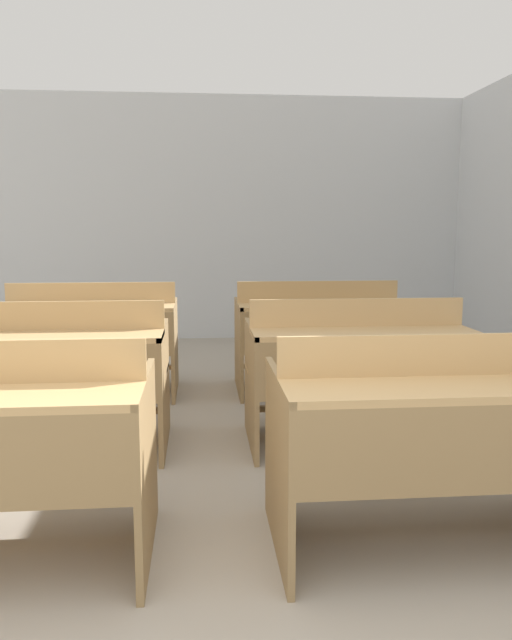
# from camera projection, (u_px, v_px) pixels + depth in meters

# --- Properties ---
(wall_back) EXTENTS (6.63, 0.06, 2.87)m
(wall_back) POSITION_uv_depth(u_px,v_px,m) (192.00, 219.00, 7.42)
(wall_back) COLOR silver
(wall_back) RESTS_ON ground_plane
(bench_front_right) EXTENTS (1.31, 0.76, 0.91)m
(bench_front_right) POSITION_uv_depth(u_px,v_px,m) (435.00, 434.00, 2.54)
(bench_front_right) COLOR #94754B
(bench_front_right) RESTS_ON ground_plane
(bench_second_left) EXTENTS (1.31, 0.76, 0.91)m
(bench_second_left) POSITION_uv_depth(u_px,v_px,m) (54.00, 371.00, 3.66)
(bench_second_left) COLOR #94764C
(bench_second_left) RESTS_ON ground_plane
(bench_second_right) EXTENTS (1.31, 0.76, 0.91)m
(bench_second_right) POSITION_uv_depth(u_px,v_px,m) (356.00, 366.00, 3.80)
(bench_second_right) COLOR #97784E
(bench_second_right) RESTS_ON ground_plane
(bench_third_left) EXTENTS (1.31, 0.76, 0.91)m
(bench_third_left) POSITION_uv_depth(u_px,v_px,m) (93.00, 335.00, 4.92)
(bench_third_left) COLOR #987A4F
(bench_third_left) RESTS_ON ground_plane
(bench_third_right) EXTENTS (1.31, 0.76, 0.91)m
(bench_third_right) POSITION_uv_depth(u_px,v_px,m) (317.00, 332.00, 5.07)
(bench_third_right) COLOR olive
(bench_third_right) RESTS_ON ground_plane
(wastepaper_bin) EXTENTS (0.29, 0.29, 0.30)m
(wastepaper_bin) POSITION_uv_depth(u_px,v_px,m) (500.00, 354.00, 5.89)
(wastepaper_bin) COLOR #474C51
(wastepaper_bin) RESTS_ON ground_plane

